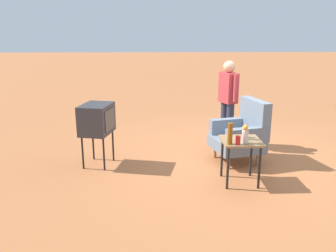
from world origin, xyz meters
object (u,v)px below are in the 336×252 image
at_px(side_table, 241,146).
at_px(flower_vase, 245,133).
at_px(person_standing, 228,98).
at_px(bottle_tall_amber, 230,134).
at_px(bottle_short_clear, 244,133).
at_px(tv_on_stand, 97,119).
at_px(soda_can_blue, 245,134).
at_px(armchair, 242,133).
at_px(soda_can_red, 238,140).

distance_m(side_table, flower_vase, 0.29).
bearing_deg(person_standing, bottle_tall_amber, -10.27).
bearing_deg(bottle_short_clear, flower_vase, -11.69).
xyz_separation_m(bottle_short_clear, bottle_tall_amber, (0.21, -0.26, 0.05)).
height_order(tv_on_stand, soda_can_blue, tv_on_stand).
bearing_deg(armchair, soda_can_blue, -11.01).
height_order(side_table, bottle_tall_amber, bottle_tall_amber).
bearing_deg(bottle_tall_amber, flower_vase, 98.43).
xyz_separation_m(person_standing, flower_vase, (1.84, -0.12, -0.14)).
distance_m(bottle_short_clear, flower_vase, 0.19).
bearing_deg(bottle_short_clear, soda_can_blue, 157.30).
bearing_deg(flower_vase, bottle_tall_amber, -81.57).
relative_size(soda_can_blue, soda_can_red, 1.00).
bearing_deg(bottle_tall_amber, person_standing, 169.73).
distance_m(armchair, side_table, 0.90).
bearing_deg(tv_on_stand, person_standing, 111.49).
height_order(tv_on_stand, bottle_short_clear, tv_on_stand).
relative_size(bottle_tall_amber, soda_can_red, 2.46).
height_order(person_standing, flower_vase, person_standing).
relative_size(armchair, soda_can_red, 8.69).
distance_m(bottle_short_clear, soda_can_red, 0.28).
distance_m(side_table, soda_can_blue, 0.21).
height_order(side_table, soda_can_blue, soda_can_blue).
distance_m(tv_on_stand, bottle_tall_amber, 2.20).
distance_m(armchair, bottle_tall_amber, 1.18).
height_order(side_table, tv_on_stand, tv_on_stand).
height_order(soda_can_blue, flower_vase, flower_vase).
distance_m(person_standing, bottle_tall_amber, 1.91).
xyz_separation_m(tv_on_stand, bottle_short_clear, (0.75, 2.24, -0.03)).
bearing_deg(bottle_short_clear, tv_on_stand, -108.47).
bearing_deg(tv_on_stand, bottle_tall_amber, 64.13).
distance_m(armchair, bottle_short_clear, 0.90).
xyz_separation_m(soda_can_blue, bottle_tall_amber, (0.30, -0.29, 0.09)).
height_order(soda_can_red, flower_vase, flower_vase).
bearing_deg(soda_can_blue, bottle_short_clear, -22.70).
xyz_separation_m(armchair, bottle_tall_amber, (1.05, -0.44, 0.31)).
bearing_deg(person_standing, bottle_short_clear, -2.90).
height_order(person_standing, soda_can_blue, person_standing).
distance_m(soda_can_blue, bottle_tall_amber, 0.43).
height_order(soda_can_blue, bottle_tall_amber, bottle_tall_amber).
relative_size(tv_on_stand, bottle_tall_amber, 3.43).
height_order(bottle_short_clear, bottle_tall_amber, bottle_tall_amber).
height_order(armchair, soda_can_red, armchair).
bearing_deg(flower_vase, bottle_short_clear, 168.31).
xyz_separation_m(armchair, person_standing, (-0.82, -0.10, 0.44)).
relative_size(person_standing, soda_can_blue, 13.44).
xyz_separation_m(side_table, flower_vase, (0.15, 0.01, 0.25)).
relative_size(side_table, flower_vase, 2.47).
bearing_deg(side_table, flower_vase, 4.13).
bearing_deg(armchair, tv_on_stand, -87.78).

